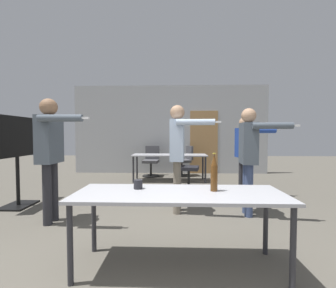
# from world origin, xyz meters

# --- Properties ---
(back_wall) EXTENTS (6.34, 0.12, 2.88)m
(back_wall) POSITION_xyz_m (0.03, 5.92, 1.43)
(back_wall) COLOR #B2B5B7
(back_wall) RESTS_ON ground_plane
(conference_table_near) EXTENTS (1.96, 0.67, 0.73)m
(conference_table_near) POSITION_xyz_m (0.20, 0.60, 0.66)
(conference_table_near) COLOR #A8A8AD
(conference_table_near) RESTS_ON ground_plane
(conference_table_far) EXTENTS (2.02, 0.68, 0.73)m
(conference_table_far) POSITION_xyz_m (0.01, 4.63, 0.66)
(conference_table_far) COLOR #A8A8AD
(conference_table_far) RESTS_ON ground_plane
(tv_screen) EXTENTS (0.44, 1.02, 1.60)m
(tv_screen) POSITION_xyz_m (-2.62, 2.35, 0.97)
(tv_screen) COLOR black
(tv_screen) RESTS_ON ground_plane
(person_right_polo) EXTENTS (0.80, 0.59, 1.78)m
(person_right_polo) POSITION_xyz_m (-1.62, 1.65, 1.10)
(person_right_polo) COLOR #28282D
(person_right_polo) RESTS_ON ground_plane
(person_center_tall) EXTENTS (0.75, 0.64, 1.68)m
(person_center_tall) POSITION_xyz_m (1.32, 2.05, 1.02)
(person_center_tall) COLOR #3D4C75
(person_center_tall) RESTS_ON ground_plane
(person_near_casual) EXTENTS (0.82, 0.60, 1.63)m
(person_near_casual) POSITION_xyz_m (1.62, 3.26, 0.98)
(person_near_casual) COLOR #28282D
(person_near_casual) RESTS_ON ground_plane
(person_left_plaid) EXTENTS (0.77, 0.61, 1.75)m
(person_left_plaid) POSITION_xyz_m (0.21, 2.15, 1.08)
(person_left_plaid) COLOR slate
(person_left_plaid) RESTS_ON ground_plane
(office_chair_mid_tucked) EXTENTS (0.59, 0.53, 0.93)m
(office_chair_mid_tucked) POSITION_xyz_m (0.41, 3.85, 0.44)
(office_chair_mid_tucked) COLOR black
(office_chair_mid_tucked) RESTS_ON ground_plane
(office_chair_side_rolled) EXTENTS (0.64, 0.60, 0.92)m
(office_chair_side_rolled) POSITION_xyz_m (0.43, 5.39, 0.43)
(office_chair_side_rolled) COLOR black
(office_chair_side_rolled) RESTS_ON ground_plane
(office_chair_near_pushed) EXTENTS (0.52, 0.57, 0.92)m
(office_chair_near_pushed) POSITION_xyz_m (-0.57, 5.35, 0.43)
(office_chair_near_pushed) COLOR black
(office_chair_near_pushed) RESTS_ON ground_plane
(beer_bottle) EXTENTS (0.07, 0.07, 0.37)m
(beer_bottle) POSITION_xyz_m (0.54, 0.66, 0.90)
(beer_bottle) COLOR #563314
(beer_bottle) RESTS_ON conference_table_near
(drink_cup) EXTENTS (0.09, 0.09, 0.09)m
(drink_cup) POSITION_xyz_m (-0.21, 0.72, 0.77)
(drink_cup) COLOR #232328
(drink_cup) RESTS_ON conference_table_near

